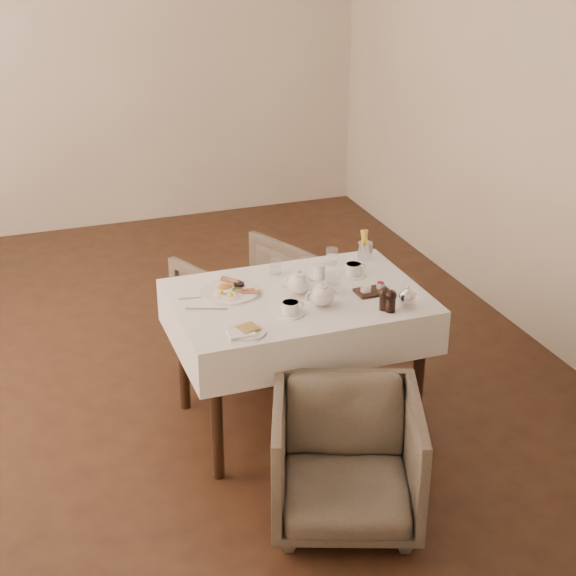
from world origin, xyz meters
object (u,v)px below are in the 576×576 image
(table, at_px, (298,315))
(armchair_near, at_px, (346,460))
(breakfast_plate, at_px, (230,290))
(teapot_centre, at_px, (299,282))
(armchair_far, at_px, (248,303))

(table, relative_size, armchair_near, 1.89)
(table, bearing_deg, breakfast_plate, 154.49)
(armchair_near, xyz_separation_m, breakfast_plate, (-0.24, 0.97, 0.46))
(armchair_near, bearing_deg, breakfast_plate, 124.73)
(armchair_near, distance_m, breakfast_plate, 1.10)
(breakfast_plate, bearing_deg, teapot_centre, -35.85)
(armchair_near, bearing_deg, table, 105.68)
(armchair_near, height_order, breakfast_plate, breakfast_plate)
(table, distance_m, teapot_centre, 0.18)
(teapot_centre, bearing_deg, table, -111.87)
(armchair_far, bearing_deg, teapot_centre, 67.69)
(table, height_order, armchair_far, table)
(armchair_near, height_order, teapot_centre, teapot_centre)
(breakfast_plate, bearing_deg, table, -38.81)
(armchair_far, bearing_deg, table, 66.96)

